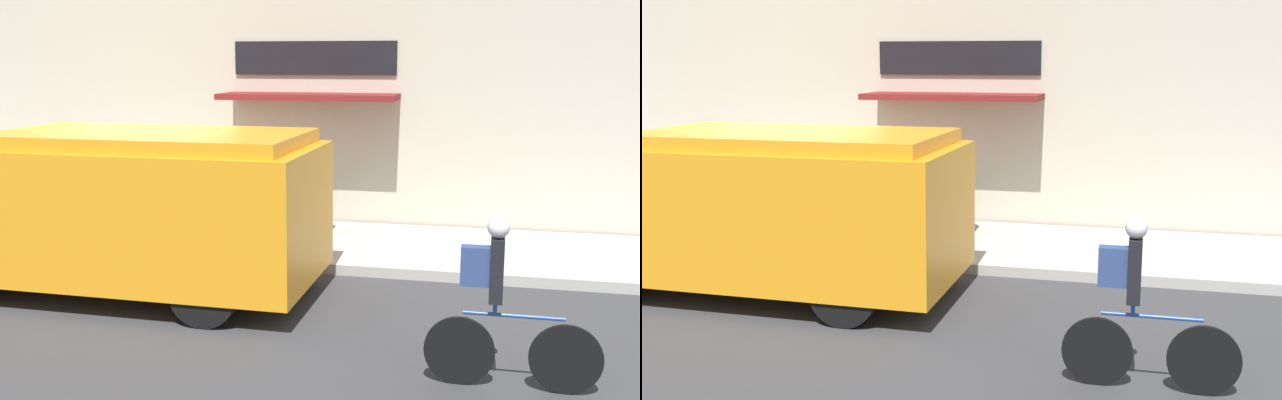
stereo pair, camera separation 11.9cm
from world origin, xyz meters
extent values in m
plane|color=#38383A|center=(0.00, 0.00, 0.00)|extent=(70.00, 70.00, 0.00)
cube|color=#ADAAA3|center=(0.00, 1.39, 0.07)|extent=(28.00, 2.79, 0.15)
cube|color=beige|center=(0.00, 2.93, 2.41)|extent=(16.45, 0.18, 4.81)
cube|color=black|center=(1.89, 2.82, 2.98)|extent=(2.84, 0.05, 0.57)
cube|color=maroon|center=(1.89, 2.37, 2.35)|extent=(2.99, 0.94, 0.10)
cube|color=orange|center=(0.81, -1.33, 1.10)|extent=(4.15, 2.25, 1.63)
cube|color=orange|center=(0.81, -1.33, 2.00)|extent=(3.82, 2.07, 0.17)
cube|color=red|center=(-0.31, 0.03, 1.18)|extent=(0.03, 0.44, 0.44)
cylinder|color=black|center=(-1.43, -0.36, 0.40)|extent=(0.81, 0.27, 0.81)
cylinder|color=black|center=(1.87, -0.41, 0.40)|extent=(0.81, 0.27, 0.81)
cylinder|color=black|center=(1.84, -2.29, 0.40)|extent=(0.81, 0.27, 0.81)
cylinder|color=black|center=(5.65, -3.20, 0.33)|extent=(0.65, 0.04, 0.65)
cylinder|color=black|center=(4.70, -3.20, 0.33)|extent=(0.65, 0.04, 0.65)
cylinder|color=#234793|center=(5.18, -3.20, 0.70)|extent=(0.90, 0.04, 0.04)
cylinder|color=#234793|center=(5.01, -3.20, 0.76)|extent=(0.04, 0.04, 0.12)
cube|color=black|center=(5.01, -3.20, 1.11)|extent=(0.12, 0.20, 0.59)
sphere|color=white|center=(5.01, -3.20, 1.51)|extent=(0.20, 0.20, 0.20)
cube|color=navy|center=(4.82, -3.20, 1.14)|extent=(0.26, 0.14, 0.36)
cylinder|color=#2D5138|center=(2.08, 1.82, 0.54)|extent=(0.62, 0.62, 0.79)
cylinder|color=black|center=(2.08, 1.82, 0.96)|extent=(0.63, 0.63, 0.04)
camera|label=1|loc=(4.92, -9.85, 2.98)|focal=42.00mm
camera|label=2|loc=(5.04, -9.82, 2.98)|focal=42.00mm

